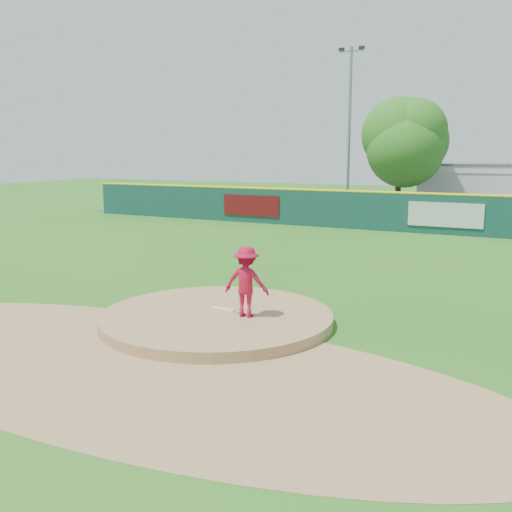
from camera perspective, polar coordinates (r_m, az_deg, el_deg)
The scene contains 12 objects.
ground at distance 13.67m, azimuth -3.94°, elevation -6.69°, with size 120.00×120.00×0.00m, color #286B19.
pitchers_mound at distance 13.67m, azimuth -3.94°, elevation -6.69°, with size 5.50×5.50×0.50m, color #9E774C.
pitching_rubber at distance 13.84m, azimuth -3.30°, elevation -5.31°, with size 0.60×0.15×0.04m, color white.
infield_dirt_arc at distance 11.36m, azimuth -12.05°, elevation -10.44°, with size 15.40×15.40×0.01m, color #9E774C.
parking_lot at distance 38.93m, azimuth 17.48°, elevation 3.90°, with size 44.00×16.00×0.02m, color #38383A.
pitcher at distance 13.10m, azimuth -0.97°, elevation -2.58°, with size 1.06×0.61×1.64m, color #AF0F2F.
van at distance 35.56m, azimuth 18.61°, elevation 4.44°, with size 2.33×5.06×1.41m, color silver.
fence_banners at distance 30.91m, azimuth 8.41°, elevation 4.59°, with size 14.45×0.04×1.20m.
playground_slide at distance 39.28m, azimuth -2.78°, elevation 5.47°, with size 0.93×2.62×1.44m.
outfield_fence at distance 30.05m, azimuth 14.43°, elevation 4.39°, with size 40.00×0.14×2.07m.
deciduous_tree at distance 37.19m, azimuth 14.20°, elevation 10.80°, with size 5.60×5.60×7.36m.
light_pole_left at distance 40.28m, azimuth 9.32°, elevation 13.04°, with size 1.75×0.25×11.00m.
Camera 1 is at (6.91, -11.10, 3.97)m, focal length 40.00 mm.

